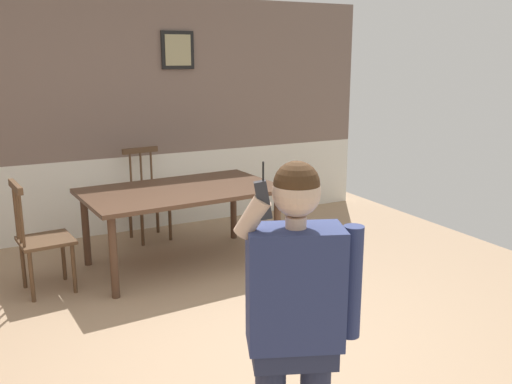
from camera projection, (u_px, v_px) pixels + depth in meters
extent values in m
plane|color=#9E7F60|center=(225.00, 343.00, 4.03)|extent=(7.02, 7.02, 0.00)
cube|color=#756056|center=(113.00, 78.00, 6.20)|extent=(6.38, 0.12, 1.78)
cube|color=silver|center=(120.00, 194.00, 6.52)|extent=(6.38, 0.14, 0.88)
cube|color=silver|center=(118.00, 157.00, 6.39)|extent=(6.38, 0.05, 0.06)
cube|color=black|center=(178.00, 50.00, 6.39)|extent=(0.38, 0.03, 0.43)
cube|color=tan|center=(178.00, 50.00, 6.37)|extent=(0.30, 0.01, 0.35)
cube|color=#4C3323|center=(181.00, 191.00, 5.39)|extent=(1.91, 1.22, 0.04)
cylinder|color=#4C3323|center=(114.00, 257.00, 4.70)|extent=(0.07, 0.07, 0.72)
cylinder|color=#4C3323|center=(277.00, 227.00, 5.51)|extent=(0.07, 0.07, 0.72)
cylinder|color=#4C3323|center=(86.00, 230.00, 5.45)|extent=(0.07, 0.07, 0.72)
cylinder|color=#4C3323|center=(233.00, 207.00, 6.26)|extent=(0.07, 0.07, 0.72)
cube|color=#513823|center=(46.00, 240.00, 4.82)|extent=(0.48, 0.48, 0.03)
cube|color=#513823|center=(16.00, 187.00, 4.60)|extent=(0.08, 0.44, 0.06)
cylinder|color=#513823|center=(15.00, 210.00, 4.76)|extent=(0.02, 0.02, 0.52)
cylinder|color=#513823|center=(18.00, 213.00, 4.66)|extent=(0.02, 0.02, 0.52)
cylinder|color=#513823|center=(21.00, 217.00, 4.55)|extent=(0.02, 0.02, 0.52)
cylinder|color=#513823|center=(63.00, 257.00, 5.11)|extent=(0.04, 0.04, 0.45)
cylinder|color=#513823|center=(74.00, 268.00, 4.83)|extent=(0.04, 0.04, 0.45)
cylinder|color=#513823|center=(23.00, 264.00, 4.93)|extent=(0.04, 0.04, 0.45)
cylinder|color=#513823|center=(32.00, 277.00, 4.65)|extent=(0.04, 0.04, 0.45)
cube|color=#513823|center=(149.00, 200.00, 6.21)|extent=(0.46, 0.46, 0.03)
cube|color=#513823|center=(140.00, 150.00, 6.23)|extent=(0.41, 0.09, 0.06)
cylinder|color=#513823|center=(151.00, 171.00, 6.36)|extent=(0.02, 0.02, 0.55)
cylinder|color=#513823|center=(141.00, 172.00, 6.29)|extent=(0.02, 0.02, 0.55)
cylinder|color=#513823|center=(131.00, 173.00, 6.22)|extent=(0.02, 0.02, 0.55)
cylinder|color=#513823|center=(170.00, 221.00, 6.22)|extent=(0.04, 0.04, 0.43)
cylinder|color=#513823|center=(142.00, 226.00, 6.04)|extent=(0.04, 0.04, 0.43)
cylinder|color=#513823|center=(157.00, 215.00, 6.49)|extent=(0.04, 0.04, 0.43)
cylinder|color=#513823|center=(130.00, 219.00, 6.31)|extent=(0.04, 0.04, 0.43)
cube|color=#282E49|center=(294.00, 350.00, 2.50)|extent=(0.42, 0.33, 0.12)
cube|color=navy|center=(295.00, 287.00, 2.43)|extent=(0.47, 0.36, 0.54)
cylinder|color=navy|center=(352.00, 282.00, 2.45)|extent=(0.09, 0.09, 0.51)
cylinder|color=beige|center=(252.00, 217.00, 2.32)|extent=(0.17, 0.17, 0.19)
cylinder|color=beige|center=(296.00, 222.00, 2.36)|extent=(0.09, 0.09, 0.05)
sphere|color=beige|center=(296.00, 193.00, 2.33)|extent=(0.21, 0.21, 0.21)
sphere|color=#472D19|center=(297.00, 184.00, 2.32)|extent=(0.20, 0.20, 0.20)
cube|color=#2D2D33|center=(263.00, 200.00, 2.29)|extent=(0.09, 0.06, 0.17)
cylinder|color=black|center=(263.00, 171.00, 2.26)|extent=(0.01, 0.01, 0.08)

